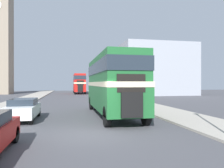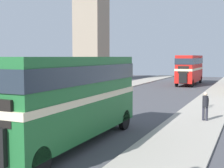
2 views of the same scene
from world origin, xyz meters
The scene contains 4 objects.
double_decker_bus centered at (2.19, 5.43, 2.51)m, with size 2.52×10.09×4.20m.
bus_distant centered at (1.55, 40.02, 2.61)m, with size 2.43×9.89×4.38m.
pedestrian_walking centered at (7.31, 13.30, 1.15)m, with size 0.37×0.37×1.82m.
bicycle_on_pavement centered at (6.75, 18.93, 0.48)m, with size 0.05×1.76×0.78m.
Camera 2 is at (9.89, -7.14, 4.20)m, focal length 50.00 mm.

